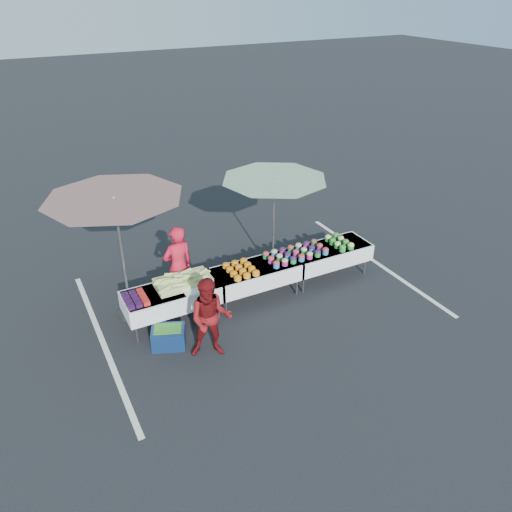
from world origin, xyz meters
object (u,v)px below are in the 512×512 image
table_center (256,274)px  umbrella_right (274,188)px  table_right (328,254)px  umbrella_left (115,208)px  customer (211,319)px  table_left (172,297)px  storage_bin (169,337)px  vendor (178,266)px

table_center → umbrella_right: (0.80, 0.71, 1.49)m
table_right → umbrella_left: 4.68m
customer → umbrella_right: bearing=63.4°
table_center → customer: bearing=-141.4°
customer → table_center: bearing=62.4°
table_left → table_center: size_ratio=1.00×
table_center → storage_bin: bearing=-163.1°
umbrella_left → umbrella_right: bearing=1.7°
umbrella_left → umbrella_right: (3.30, 0.10, -0.25)m
table_center → storage_bin: (-2.14, -0.65, -0.38)m
umbrella_left → storage_bin: bearing=-73.9°
table_left → table_center: same height
table_right → storage_bin: bearing=-170.6°
table_right → umbrella_right: bearing=144.8°
table_left → umbrella_right: umbrella_right is taller
umbrella_right → vendor: bearing=-176.1°
umbrella_left → table_left: bearing=-40.9°
customer → storage_bin: 1.01m
table_left → vendor: size_ratio=1.07×
customer → umbrella_right: size_ratio=0.61×
vendor → storage_bin: (-0.68, -1.20, -0.67)m
table_left → table_right: 3.60m
table_left → umbrella_left: umbrella_left is taller
table_right → vendor: size_ratio=1.07×
table_center → vendor: size_ratio=1.07×
customer → storage_bin: size_ratio=2.15×
vendor → umbrella_left: 1.79m
umbrella_left → table_center: bearing=-13.6°
table_left → customer: customer is taller
table_right → vendor: bearing=170.4°
table_center → customer: customer is taller
table_left → storage_bin: (-0.34, -0.65, -0.38)m
customer → storage_bin: (-0.61, 0.57, -0.57)m
vendor → umbrella_right: 2.56m
table_right → umbrella_left: size_ratio=0.73×
table_right → vendor: 3.31m
table_center → storage_bin: 2.27m
storage_bin → customer: bearing=-20.7°
vendor → customer: 1.77m
table_left → customer: size_ratio=1.21×
table_left → umbrella_left: 1.97m
table_left → vendor: bearing=58.0°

